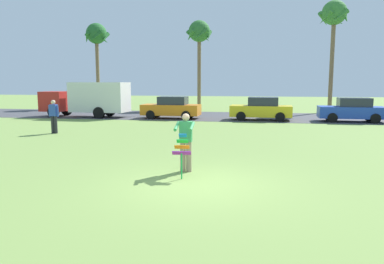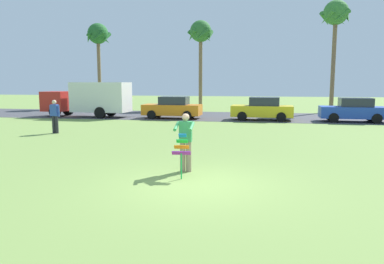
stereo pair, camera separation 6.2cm
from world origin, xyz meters
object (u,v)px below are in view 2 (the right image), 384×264
(kite_held, at_px, (182,149))
(parked_car_orange, at_px, (173,108))
(palm_tree_left_near, at_px, (98,37))
(parked_car_blue, at_px, (353,110))
(person_kite_flyer, at_px, (186,140))
(parked_truck_red_cab, at_px, (91,98))
(palm_tree_right_near, at_px, (201,35))
(palm_tree_centre_far, at_px, (336,18))
(person_walker_near, at_px, (55,115))
(parked_car_yellow, at_px, (263,109))

(kite_held, xyz_separation_m, parked_car_orange, (-4.22, 16.15, -0.04))
(kite_held, distance_m, palm_tree_left_near, 31.01)
(parked_car_orange, relative_size, parked_car_blue, 1.00)
(person_kite_flyer, xyz_separation_m, parked_truck_red_cab, (-10.55, 15.47, 0.46))
(parked_truck_red_cab, height_order, parked_car_blue, parked_truck_red_cab)
(palm_tree_right_near, bearing_deg, palm_tree_centre_far, -10.58)
(kite_held, bearing_deg, palm_tree_left_near, 118.90)
(parked_car_orange, bearing_deg, kite_held, -75.35)
(parked_car_blue, distance_m, person_walker_near, 18.64)
(palm_tree_left_near, xyz_separation_m, palm_tree_right_near, (10.73, 0.21, -0.00))
(parked_car_yellow, distance_m, palm_tree_right_near, 13.87)
(palm_tree_right_near, bearing_deg, parked_car_orange, -91.56)
(person_kite_flyer, xyz_separation_m, palm_tree_left_near, (-14.63, 25.88, 6.28))
(palm_tree_left_near, height_order, person_walker_near, palm_tree_left_near)
(parked_car_orange, relative_size, palm_tree_centre_far, 0.44)
(kite_held, bearing_deg, person_walker_near, 138.22)
(parked_car_blue, distance_m, palm_tree_left_near, 25.89)
(parked_truck_red_cab, relative_size, parked_car_yellow, 1.58)
(kite_held, bearing_deg, palm_tree_right_near, 98.36)
(kite_held, distance_m, palm_tree_centre_far, 26.85)
(kite_held, xyz_separation_m, palm_tree_centre_far, (8.22, 24.50, 7.29))
(parked_car_yellow, distance_m, palm_tree_centre_far, 12.63)
(person_kite_flyer, relative_size, kite_held, 1.45)
(parked_car_orange, distance_m, palm_tree_left_near, 16.09)
(palm_tree_right_near, relative_size, person_walker_near, 5.00)
(parked_car_orange, height_order, parked_car_blue, same)
(person_kite_flyer, height_order, palm_tree_right_near, palm_tree_right_near)
(kite_held, xyz_separation_m, palm_tree_left_near, (-14.66, 26.56, 6.42))
(parked_truck_red_cab, bearing_deg, parked_car_blue, -0.00)
(palm_tree_right_near, distance_m, person_walker_near, 20.79)
(parked_car_orange, relative_size, parked_car_yellow, 0.99)
(person_kite_flyer, bearing_deg, person_walker_near, 140.80)
(person_kite_flyer, height_order, palm_tree_left_near, palm_tree_left_near)
(person_kite_flyer, distance_m, palm_tree_right_near, 27.12)
(palm_tree_left_near, bearing_deg, person_kite_flyer, -60.53)
(person_kite_flyer, relative_size, parked_car_orange, 0.41)
(palm_tree_left_near, distance_m, palm_tree_right_near, 10.73)
(parked_car_blue, relative_size, person_walker_near, 2.45)
(palm_tree_right_near, bearing_deg, person_kite_flyer, -81.50)
(person_kite_flyer, bearing_deg, parked_car_yellow, 81.75)
(kite_held, height_order, parked_car_blue, parked_car_blue)
(parked_car_blue, bearing_deg, person_kite_flyer, -117.86)
(parked_car_yellow, height_order, parked_car_blue, same)
(parked_car_blue, xyz_separation_m, palm_tree_left_near, (-22.80, 10.41, 6.46))
(person_kite_flyer, bearing_deg, palm_tree_left_near, 119.47)
(kite_held, height_order, palm_tree_right_near, palm_tree_right_near)
(palm_tree_left_near, height_order, palm_tree_right_near, same)
(parked_car_yellow, relative_size, palm_tree_centre_far, 0.44)
(palm_tree_left_near, xyz_separation_m, person_walker_near, (6.31, -19.10, -6.30))
(parked_car_orange, height_order, palm_tree_centre_far, palm_tree_centre_far)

